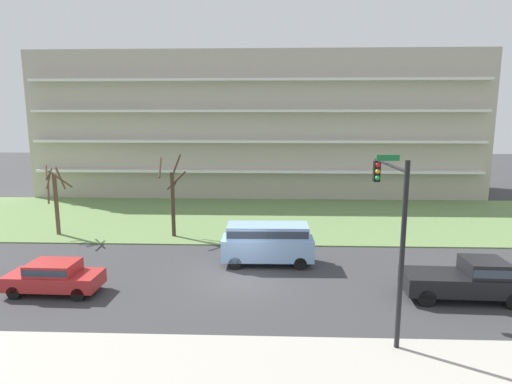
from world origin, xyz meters
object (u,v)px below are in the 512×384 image
at_px(van_blue_near_left, 268,241).
at_px(sedan_red_center_right, 54,276).
at_px(traffic_signal_mast, 392,217).
at_px(tree_far_left, 56,198).
at_px(tree_left, 173,198).
at_px(pickup_black_center_left, 469,279).

distance_m(van_blue_near_left, sedan_red_center_right, 11.16).
bearing_deg(sedan_red_center_right, traffic_signal_mast, -10.65).
height_order(tree_far_left, tree_left, tree_left).
relative_size(van_blue_near_left, pickup_black_center_left, 0.96).
bearing_deg(tree_far_left, sedan_red_center_right, -63.95).
xyz_separation_m(pickup_black_center_left, sedan_red_center_right, (-19.55, 0.01, -0.14)).
bearing_deg(pickup_black_center_left, tree_left, 150.20).
height_order(tree_far_left, sedan_red_center_right, tree_far_left).
distance_m(tree_far_left, sedan_red_center_right, 11.33).
relative_size(tree_far_left, van_blue_near_left, 0.97).
height_order(tree_left, sedan_red_center_right, tree_left).
bearing_deg(sedan_red_center_right, van_blue_near_left, 25.18).
xyz_separation_m(sedan_red_center_right, traffic_signal_mast, (14.99, -3.19, 3.80)).
xyz_separation_m(van_blue_near_left, pickup_black_center_left, (9.35, -4.51, -0.38)).
bearing_deg(traffic_signal_mast, tree_left, 131.11).
height_order(tree_left, van_blue_near_left, tree_left).
height_order(van_blue_near_left, traffic_signal_mast, traffic_signal_mast).
relative_size(tree_left, van_blue_near_left, 1.12).
bearing_deg(sedan_red_center_right, pickup_black_center_left, 1.35).
xyz_separation_m(tree_far_left, tree_left, (8.38, -0.04, 0.06)).
distance_m(tree_left, traffic_signal_mast, 17.61).
relative_size(sedan_red_center_right, traffic_signal_mast, 0.64).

